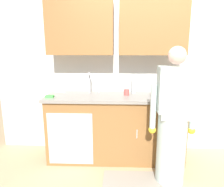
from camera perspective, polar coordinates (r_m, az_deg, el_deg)
name	(u,v)px	position (r m, az deg, el deg)	size (l,w,h in m)	color
ground_plane	(161,187)	(2.77, 13.14, -23.45)	(9.00, 9.00, 0.00)	tan
kitchen_wall_with_uppers	(144,56)	(3.21, 8.68, 9.99)	(4.80, 0.44, 2.70)	silver
counter_cabinet	(115,128)	(3.12, 0.95, -9.32)	(1.90, 0.62, 0.90)	brown
countertop	(116,97)	(2.97, 1.04, -0.88)	(1.96, 0.66, 0.04)	gray
sink	(91,96)	(3.01, -5.65, -0.68)	(0.50, 0.36, 0.35)	#B7BABF
person_at_sink	(172,127)	(2.58, 16.05, -8.81)	(0.55, 0.34, 1.62)	white
floor_mat	(136,183)	(2.77, 6.52, -23.02)	(0.80, 0.50, 0.01)	gray
bottle_dish_liquid	(167,87)	(3.25, 14.71, 1.74)	(0.07, 0.07, 0.17)	#66388C
bottle_water_short	(134,84)	(3.11, 5.88, 2.63)	(0.06, 0.06, 0.28)	silver
bottle_cleaner_spray	(176,87)	(3.20, 16.83, 1.76)	(0.07, 0.07, 0.20)	silver
cup_by_sink	(126,92)	(2.98, 3.93, 0.33)	(0.08, 0.08, 0.08)	#B24C47
knife_on_counter	(59,92)	(3.28, -14.20, 0.41)	(0.24, 0.02, 0.01)	silver
sponge	(50,96)	(2.96, -16.55, -0.76)	(0.11, 0.07, 0.03)	#4CBF4C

